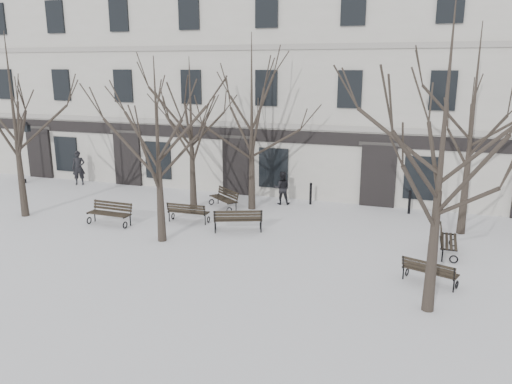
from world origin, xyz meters
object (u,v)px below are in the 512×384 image
at_px(tree_2, 444,127).
at_px(lamp_post, 23,148).
at_px(bench_1, 188,212).
at_px(bench_2, 430,271).
at_px(bench_5, 447,240).
at_px(tree_1, 157,129).
at_px(bench_3, 225,198).
at_px(bench_0, 110,213).
at_px(bench_4, 238,219).
at_px(tree_0, 12,104).

distance_m(tree_2, lamp_post, 23.40).
bearing_deg(tree_2, bench_1, 152.98).
relative_size(bench_2, lamp_post, 0.49).
relative_size(tree_2, bench_5, 4.31).
bearing_deg(tree_1, bench_3, 83.79).
bearing_deg(bench_5, bench_3, 74.59).
height_order(tree_2, lamp_post, tree_2).
bearing_deg(tree_2, bench_3, 140.45).
bearing_deg(lamp_post, bench_0, -28.64).
bearing_deg(tree_2, bench_5, 83.08).
xyz_separation_m(bench_4, lamp_post, (-14.37, 4.08, 1.49)).
relative_size(tree_2, bench_0, 4.17).
bearing_deg(tree_0, lamp_post, 132.68).
height_order(tree_0, tree_2, tree_2).
bearing_deg(lamp_post, tree_2, -21.59).
bearing_deg(bench_0, bench_2, -7.03).
relative_size(tree_1, bench_3, 3.84).
height_order(bench_5, lamp_post, lamp_post).
xyz_separation_m(tree_1, tree_2, (9.57, -2.56, 0.72)).
bearing_deg(lamp_post, bench_2, -17.51).
xyz_separation_m(tree_1, bench_4, (2.35, 1.90, -3.71)).
bearing_deg(bench_5, bench_2, 170.41).
bearing_deg(bench_4, tree_2, 126.50).
xyz_separation_m(bench_1, bench_5, (10.21, -0.30, 0.02)).
xyz_separation_m(bench_0, bench_4, (5.38, 0.83, 0.01)).
xyz_separation_m(tree_1, bench_2, (9.58, -0.84, -3.79)).
relative_size(bench_0, bench_2, 1.12).
height_order(tree_1, bench_1, tree_1).
xyz_separation_m(bench_2, bench_3, (-9.05, 5.74, 0.04)).
bearing_deg(tree_1, bench_0, 160.56).
xyz_separation_m(bench_1, bench_3, (0.62, 2.54, 0.01)).
distance_m(tree_1, bench_1, 4.44).
xyz_separation_m(bench_5, lamp_post, (-22.15, 3.92, 1.52)).
bearing_deg(bench_1, bench_5, 176.38).
xyz_separation_m(bench_0, bench_5, (13.16, 0.99, -0.02)).
bearing_deg(tree_2, tree_1, 165.00).
relative_size(tree_0, lamp_post, 2.24).
distance_m(tree_0, bench_3, 9.86).
distance_m(tree_1, bench_0, 4.91).
relative_size(tree_2, bench_2, 4.68).
relative_size(bench_4, bench_5, 1.10).
bearing_deg(lamp_post, tree_1, -26.45).
distance_m(tree_0, bench_2, 17.59).
bearing_deg(bench_2, bench_3, -13.49).
bearing_deg(bench_5, bench_0, 95.37).
relative_size(bench_1, lamp_post, 0.51).
xyz_separation_m(bench_2, bench_5, (0.55, 2.90, 0.06)).
distance_m(tree_1, tree_2, 9.93).
bearing_deg(tree_0, bench_1, 11.31).
distance_m(bench_3, bench_4, 3.51).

